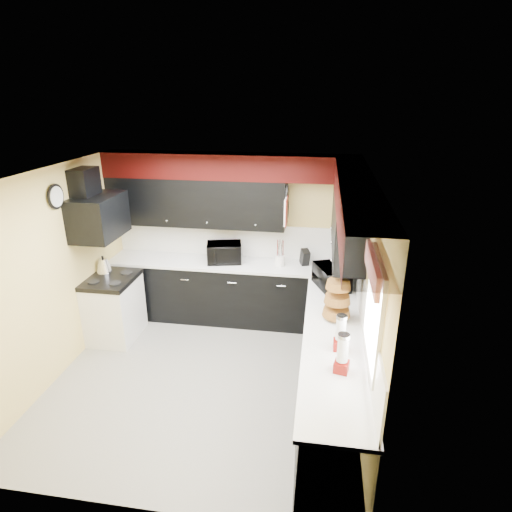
{
  "coord_description": "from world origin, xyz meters",
  "views": [
    {
      "loc": [
        1.29,
        -4.22,
        3.29
      ],
      "look_at": [
        0.51,
        0.8,
        1.34
      ],
      "focal_mm": 30.0,
      "sensor_mm": 36.0,
      "label": 1
    }
  ],
  "objects_px": {
    "microwave": "(332,277)",
    "knife_block": "(305,257)",
    "toaster_oven": "(224,253)",
    "kettle": "(104,265)",
    "utensil_crock": "(280,260)"
  },
  "relations": [
    {
      "from": "utensil_crock",
      "to": "knife_block",
      "type": "distance_m",
      "value": 0.36
    },
    {
      "from": "microwave",
      "to": "knife_block",
      "type": "distance_m",
      "value": 0.8
    },
    {
      "from": "toaster_oven",
      "to": "utensil_crock",
      "type": "relative_size",
      "value": 3.18
    },
    {
      "from": "toaster_oven",
      "to": "microwave",
      "type": "bearing_deg",
      "value": -35.34
    },
    {
      "from": "toaster_oven",
      "to": "kettle",
      "type": "relative_size",
      "value": 2.33
    },
    {
      "from": "knife_block",
      "to": "kettle",
      "type": "relative_size",
      "value": 1.1
    },
    {
      "from": "knife_block",
      "to": "kettle",
      "type": "bearing_deg",
      "value": 172.42
    },
    {
      "from": "knife_block",
      "to": "kettle",
      "type": "xyz_separation_m",
      "value": [
        -2.78,
        -0.63,
        -0.04
      ]
    },
    {
      "from": "utensil_crock",
      "to": "toaster_oven",
      "type": "bearing_deg",
      "value": 179.03
    },
    {
      "from": "toaster_oven",
      "to": "knife_block",
      "type": "xyz_separation_m",
      "value": [
        1.18,
        0.06,
        -0.03
      ]
    },
    {
      "from": "microwave",
      "to": "knife_block",
      "type": "relative_size",
      "value": 2.21
    },
    {
      "from": "knife_block",
      "to": "microwave",
      "type": "bearing_deg",
      "value": -82.24
    },
    {
      "from": "microwave",
      "to": "utensil_crock",
      "type": "bearing_deg",
      "value": 25.16
    },
    {
      "from": "toaster_oven",
      "to": "knife_block",
      "type": "distance_m",
      "value": 1.18
    },
    {
      "from": "utensil_crock",
      "to": "knife_block",
      "type": "relative_size",
      "value": 0.67
    }
  ]
}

